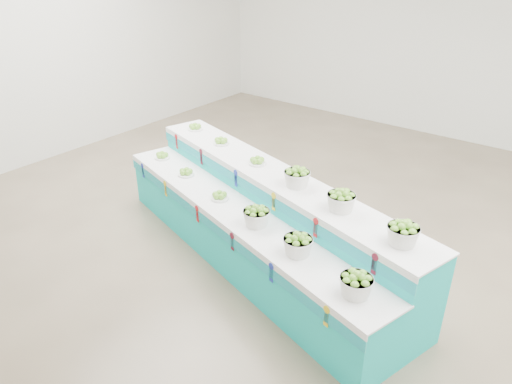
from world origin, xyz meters
TOP-DOWN VIEW (x-y plane):
  - ground at (0.00, 0.00)m, footprint 10.00×10.00m
  - back_wall at (0.00, 5.00)m, footprint 10.00×0.00m
  - display_stand at (-0.26, -0.48)m, footprint 4.52×2.28m
  - plate_lower_left at (-2.09, -0.24)m, footprint 0.26×0.26m
  - plate_lower_mid at (-1.44, -0.43)m, footprint 0.26×0.26m
  - plate_lower_right at (-0.67, -0.65)m, footprint 0.26×0.26m
  - basket_lower_left at (0.02, -0.85)m, footprint 0.35×0.35m
  - basket_lower_mid at (0.66, -1.03)m, footprint 0.35×0.35m
  - basket_lower_right at (1.38, -1.23)m, footprint 0.35×0.35m
  - plate_upper_left at (-1.94, 0.28)m, footprint 0.26×0.26m
  - plate_upper_mid at (-1.29, 0.09)m, footprint 0.26×0.26m
  - plate_upper_right at (-0.52, -0.13)m, footprint 0.26×0.26m
  - basket_upper_left at (0.17, -0.32)m, footprint 0.35×0.35m
  - basket_upper_mid at (0.81, -0.51)m, footprint 0.35×0.35m
  - basket_upper_right at (1.52, -0.71)m, footprint 0.35×0.35m

SIDE VIEW (x-z plane):
  - ground at x=0.00m, z-range 0.00..0.00m
  - display_stand at x=-0.26m, z-range 0.00..1.02m
  - plate_lower_left at x=-2.09m, z-range 0.72..0.82m
  - plate_lower_mid at x=-1.44m, z-range 0.72..0.82m
  - plate_lower_right at x=-0.67m, z-range 0.72..0.82m
  - basket_lower_left at x=0.02m, z-range 0.72..0.93m
  - basket_lower_mid at x=0.66m, z-range 0.72..0.93m
  - basket_lower_right at x=1.38m, z-range 0.72..0.93m
  - plate_upper_left at x=-1.94m, z-range 1.02..1.12m
  - plate_upper_mid at x=-1.29m, z-range 1.02..1.12m
  - plate_upper_right at x=-0.52m, z-range 1.02..1.12m
  - basket_upper_left at x=0.17m, z-range 1.02..1.23m
  - basket_upper_mid at x=0.81m, z-range 1.02..1.23m
  - basket_upper_right at x=1.52m, z-range 1.02..1.23m
  - back_wall at x=0.00m, z-range -3.00..7.00m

